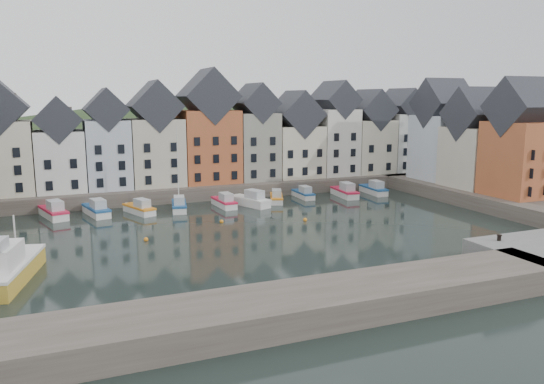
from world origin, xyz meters
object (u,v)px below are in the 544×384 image
boat_a (54,212)px  boat_d (179,205)px  large_vessel (8,268)px  mooring_bollard (499,237)px

boat_a → boat_d: size_ratio=0.62×
boat_d → large_vessel: 30.31m
boat_d → mooring_bollard: size_ratio=20.77×
boat_a → boat_d: (15.90, -1.66, -0.03)m
boat_a → large_vessel: large_vessel is taller
large_vessel → mooring_bollard: 43.64m
large_vessel → mooring_bollard: size_ratio=19.81×
boat_a → mooring_bollard: 52.71m
boat_a → boat_d: bearing=-21.2°
boat_d → large_vessel: boat_d is taller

